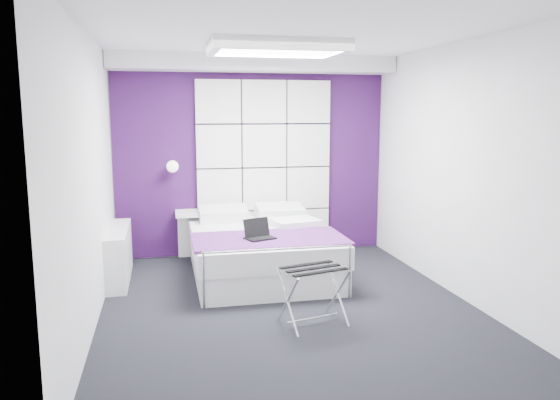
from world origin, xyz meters
name	(u,v)px	position (x,y,z in m)	size (l,w,h in m)	color
floor	(289,308)	(0.00, 0.00, 0.00)	(4.40, 4.40, 0.00)	black
ceiling	(290,33)	(0.00, 0.00, 2.60)	(4.40, 4.40, 0.00)	white
wall_back	(252,158)	(0.00, 2.20, 1.30)	(3.60, 3.60, 0.00)	silver
wall_left	(89,181)	(-1.80, 0.00, 1.30)	(4.40, 4.40, 0.00)	silver
wall_right	(463,172)	(1.80, 0.00, 1.30)	(4.40, 4.40, 0.00)	silver
accent_wall	(252,158)	(0.00, 2.19, 1.30)	(3.58, 0.02, 2.58)	#330F42
soffit	(255,63)	(0.00, 1.95, 2.50)	(3.58, 0.50, 0.20)	white
headboard	(264,167)	(0.15, 2.14, 1.17)	(1.80, 0.08, 2.30)	silver
skylight	(277,47)	(0.00, 0.60, 2.55)	(1.36, 0.86, 0.12)	white
wall_lamp	(172,166)	(-1.05, 2.06, 1.22)	(0.15, 0.15, 0.15)	white
radiator	(119,254)	(-1.69, 1.30, 0.30)	(0.22, 1.20, 0.60)	white
bed	(261,250)	(-0.07, 1.15, 0.29)	(1.65, 1.98, 0.70)	white
nightstand	(195,213)	(-0.78, 2.02, 0.61)	(0.50, 0.39, 0.06)	white
luggage_rack	(313,296)	(0.11, -0.44, 0.26)	(0.54, 0.39, 0.53)	silver
laptop	(260,234)	(-0.18, 0.65, 0.61)	(0.30, 0.21, 0.22)	black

